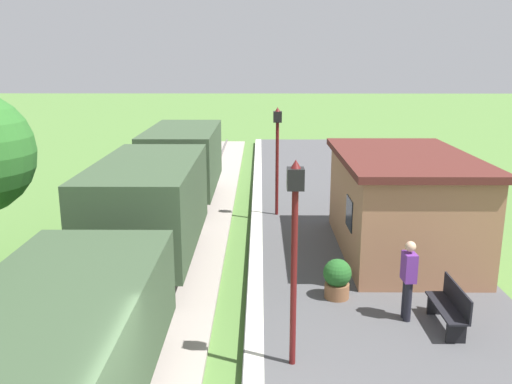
{
  "coord_description": "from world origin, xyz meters",
  "views": [
    {
      "loc": [
        0.5,
        -5.67,
        5.57
      ],
      "look_at": [
        0.39,
        9.55,
        1.77
      ],
      "focal_mm": 38.06,
      "sensor_mm": 36.0,
      "label": 1
    }
  ],
  "objects_px": {
    "station_hut": "(401,203)",
    "bench_down_platform": "(362,191)",
    "bench_near_hut": "(450,306)",
    "lamp_post_near": "(295,227)",
    "person_waiting": "(408,277)",
    "potted_planter": "(337,278)",
    "lamp_post_far": "(277,142)",
    "freight_train": "(153,208)"
  },
  "relations": [
    {
      "from": "freight_train",
      "to": "bench_near_hut",
      "type": "xyz_separation_m",
      "value": [
        6.72,
        -4.11,
        -0.88
      ]
    },
    {
      "from": "potted_planter",
      "to": "lamp_post_near",
      "type": "relative_size",
      "value": 0.25
    },
    {
      "from": "bench_near_hut",
      "to": "lamp_post_near",
      "type": "height_order",
      "value": "lamp_post_near"
    },
    {
      "from": "bench_near_hut",
      "to": "potted_planter",
      "type": "distance_m",
      "value": 2.5
    },
    {
      "from": "freight_train",
      "to": "person_waiting",
      "type": "height_order",
      "value": "freight_train"
    },
    {
      "from": "station_hut",
      "to": "person_waiting",
      "type": "bearing_deg",
      "value": -101.84
    },
    {
      "from": "bench_near_hut",
      "to": "person_waiting",
      "type": "height_order",
      "value": "person_waiting"
    },
    {
      "from": "bench_down_platform",
      "to": "lamp_post_near",
      "type": "xyz_separation_m",
      "value": [
        -3.24,
        -10.93,
        2.08
      ]
    },
    {
      "from": "bench_down_platform",
      "to": "lamp_post_near",
      "type": "distance_m",
      "value": 11.58
    },
    {
      "from": "potted_planter",
      "to": "lamp_post_near",
      "type": "distance_m",
      "value": 3.63
    },
    {
      "from": "bench_near_hut",
      "to": "bench_down_platform",
      "type": "bearing_deg",
      "value": 90.0
    },
    {
      "from": "lamp_post_near",
      "to": "potted_planter",
      "type": "bearing_deg",
      "value": 66.92
    },
    {
      "from": "station_hut",
      "to": "lamp_post_far",
      "type": "distance_m",
      "value": 5.08
    },
    {
      "from": "freight_train",
      "to": "bench_down_platform",
      "type": "xyz_separation_m",
      "value": [
        6.72,
        5.48,
        -0.88
      ]
    },
    {
      "from": "bench_down_platform",
      "to": "potted_planter",
      "type": "height_order",
      "value": "potted_planter"
    },
    {
      "from": "freight_train",
      "to": "potted_planter",
      "type": "bearing_deg",
      "value": -30.2
    },
    {
      "from": "potted_planter",
      "to": "freight_train",
      "type": "bearing_deg",
      "value": 149.8
    },
    {
      "from": "bench_near_hut",
      "to": "person_waiting",
      "type": "bearing_deg",
      "value": 154.12
    },
    {
      "from": "lamp_post_far",
      "to": "freight_train",
      "type": "bearing_deg",
      "value": -131.12
    },
    {
      "from": "bench_down_platform",
      "to": "potted_planter",
      "type": "xyz_separation_m",
      "value": [
        -2.07,
        -8.19,
        0.0
      ]
    },
    {
      "from": "freight_train",
      "to": "station_hut",
      "type": "bearing_deg",
      "value": 2.71
    },
    {
      "from": "bench_near_hut",
      "to": "bench_down_platform",
      "type": "relative_size",
      "value": 1.0
    },
    {
      "from": "bench_near_hut",
      "to": "potted_planter",
      "type": "height_order",
      "value": "potted_planter"
    },
    {
      "from": "bench_near_hut",
      "to": "bench_down_platform",
      "type": "distance_m",
      "value": 9.59
    },
    {
      "from": "lamp_post_near",
      "to": "person_waiting",
      "type": "bearing_deg",
      "value": 34.69
    },
    {
      "from": "station_hut",
      "to": "potted_planter",
      "type": "xyz_separation_m",
      "value": [
        -2.15,
        -3.03,
        -0.93
      ]
    },
    {
      "from": "station_hut",
      "to": "freight_train",
      "type": "bearing_deg",
      "value": -177.29
    },
    {
      "from": "bench_near_hut",
      "to": "lamp_post_far",
      "type": "relative_size",
      "value": 0.41
    },
    {
      "from": "lamp_post_near",
      "to": "lamp_post_far",
      "type": "xyz_separation_m",
      "value": [
        0.0,
        9.43,
        0.0
      ]
    },
    {
      "from": "potted_planter",
      "to": "bench_near_hut",
      "type": "bearing_deg",
      "value": -34.14
    },
    {
      "from": "station_hut",
      "to": "bench_near_hut",
      "type": "bearing_deg",
      "value": -91.02
    },
    {
      "from": "freight_train",
      "to": "station_hut",
      "type": "distance_m",
      "value": 6.81
    },
    {
      "from": "lamp_post_near",
      "to": "bench_down_platform",
      "type": "bearing_deg",
      "value": 73.5
    },
    {
      "from": "person_waiting",
      "to": "station_hut",
      "type": "bearing_deg",
      "value": -105.04
    },
    {
      "from": "station_hut",
      "to": "bench_down_platform",
      "type": "xyz_separation_m",
      "value": [
        -0.08,
        5.16,
        -0.93
      ]
    },
    {
      "from": "bench_near_hut",
      "to": "lamp_post_near",
      "type": "bearing_deg",
      "value": -157.63
    },
    {
      "from": "station_hut",
      "to": "bench_down_platform",
      "type": "distance_m",
      "value": 5.25
    },
    {
      "from": "bench_near_hut",
      "to": "potted_planter",
      "type": "xyz_separation_m",
      "value": [
        -2.07,
        1.4,
        0.0
      ]
    },
    {
      "from": "person_waiting",
      "to": "potted_planter",
      "type": "relative_size",
      "value": 1.87
    },
    {
      "from": "bench_near_hut",
      "to": "bench_down_platform",
      "type": "xyz_separation_m",
      "value": [
        0.0,
        9.59,
        0.0
      ]
    },
    {
      "from": "bench_near_hut",
      "to": "lamp_post_near",
      "type": "distance_m",
      "value": 4.07
    },
    {
      "from": "bench_down_platform",
      "to": "lamp_post_near",
      "type": "bearing_deg",
      "value": -106.5
    }
  ]
}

